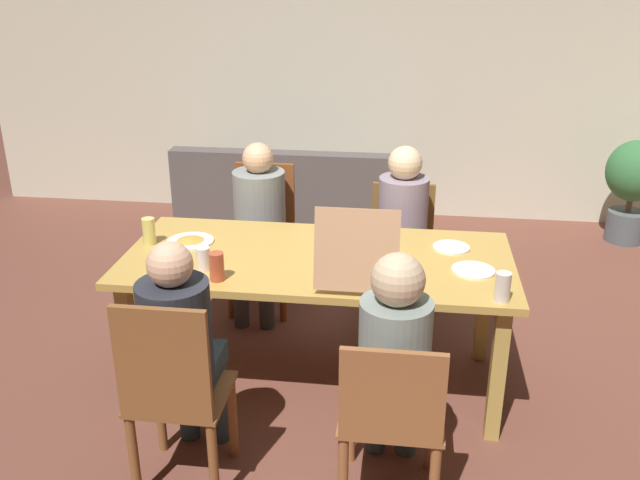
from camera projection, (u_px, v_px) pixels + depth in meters
ground_plane at (318, 380)px, 3.97m from camera, size 20.00×20.00×0.00m
back_wall at (361, 71)px, 6.15m from camera, size 6.99×0.12×2.61m
dining_table at (318, 271)px, 3.71m from camera, size 2.05×0.94×0.78m
chair_0 at (263, 234)px, 4.68m from camera, size 0.42×0.41×0.98m
person_0 at (258, 216)px, 4.49m from camera, size 0.34×0.49×1.16m
chair_1 at (174, 393)px, 2.97m from camera, size 0.42×0.40×0.98m
person_1 at (181, 341)px, 3.03m from camera, size 0.31×0.49×1.18m
chair_2 at (391, 417)px, 2.88m from camera, size 0.44×0.46×0.87m
person_2 at (395, 353)px, 2.93m from camera, size 0.30×0.49×1.18m
chair_3 at (401, 248)px, 4.58m from camera, size 0.43×0.43×0.87m
person_3 at (402, 223)px, 4.38m from camera, size 0.31×0.49×1.17m
pizza_box_0 at (359, 266)px, 3.42m from camera, size 0.39×0.47×0.41m
plate_0 at (451, 247)px, 3.77m from camera, size 0.20×0.20×0.01m
plate_1 at (190, 240)px, 3.85m from camera, size 0.26×0.26×0.03m
plate_2 at (473, 270)px, 3.50m from camera, size 0.22×0.22×0.01m
drinking_glass_0 at (503, 287)px, 3.17m from camera, size 0.07×0.07×0.14m
drinking_glass_1 at (217, 267)px, 3.38m from camera, size 0.07×0.07×0.14m
drinking_glass_2 at (149, 231)px, 3.81m from camera, size 0.07×0.07×0.15m
drinking_glass_3 at (203, 259)px, 3.49m from camera, size 0.07×0.07×0.12m
couch at (290, 205)px, 5.89m from camera, size 1.81×0.86×0.83m
potted_plant at (633, 182)px, 5.73m from camera, size 0.46×0.46×0.87m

